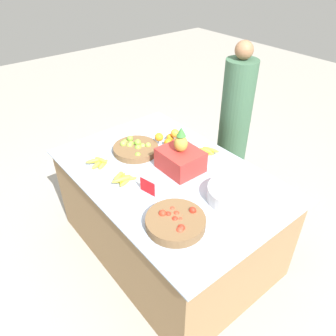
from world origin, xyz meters
The scene contains 12 objects.
ground_plane centered at (0.00, 0.00, 0.00)m, with size 12.00×12.00×0.00m, color #A39E93.
market_table centered at (0.00, 0.00, 0.39)m, with size 1.74×1.16×0.78m.
lime_bowl centered at (-0.40, -0.02, 0.81)m, with size 0.37×0.37×0.09m.
tomato_basket centered at (0.45, -0.30, 0.82)m, with size 0.37×0.37×0.09m.
orange_pile centered at (-0.31, 0.28, 0.84)m, with size 0.18×0.22×0.12m.
metal_bowl centered at (0.50, 0.15, 0.83)m, with size 0.34×0.34×0.10m.
price_sign centered at (0.09, -0.25, 0.84)m, with size 0.13×0.03×0.11m.
produce_crate centered at (0.01, 0.11, 0.88)m, with size 0.30×0.26×0.36m.
banana_bunch_front_center centered at (-0.41, -0.35, 0.81)m, with size 0.14×0.18×0.06m.
banana_bunch_middle_right centered at (-0.01, 0.41, 0.81)m, with size 0.17×0.17×0.06m.
banana_bunch_back_center centered at (-0.13, -0.31, 0.81)m, with size 0.17×0.20×0.06m.
vendor_person centered at (-0.20, 0.96, 0.72)m, with size 0.28×0.28×1.55m.
Camera 1 is at (1.52, -1.23, 2.22)m, focal length 35.00 mm.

